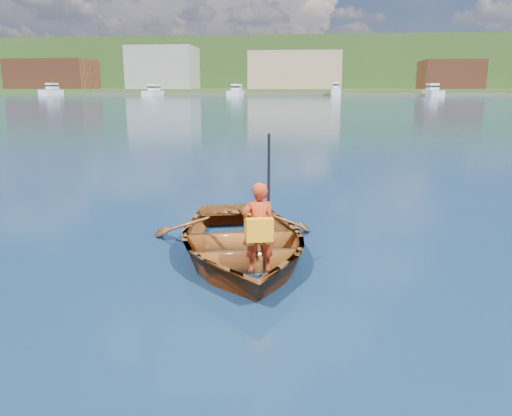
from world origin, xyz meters
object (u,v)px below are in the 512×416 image
at_px(rowboat, 241,241).
at_px(marina_yachts, 284,92).
at_px(child_paddler, 259,228).
at_px(dock, 323,95).

relative_size(rowboat, marina_yachts, 0.03).
relative_size(rowboat, child_paddler, 2.48).
bearing_deg(dock, rowboat, -91.75).
distance_m(child_paddler, marina_yachts, 144.83).
height_order(child_paddler, marina_yachts, marina_yachts).
height_order(child_paddler, dock, child_paddler).
distance_m(rowboat, marina_yachts, 143.98).
xyz_separation_m(rowboat, child_paddler, (0.35, -0.84, 0.44)).
height_order(rowboat, child_paddler, child_paddler).
bearing_deg(child_paddler, marina_yachts, 92.88).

